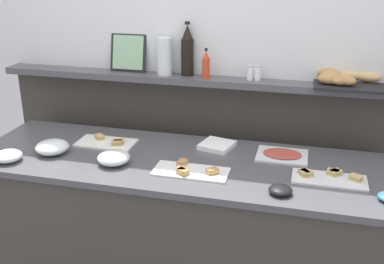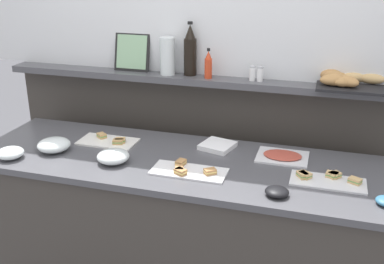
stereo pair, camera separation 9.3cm
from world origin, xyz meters
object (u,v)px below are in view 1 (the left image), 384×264
cold_cuts_platter (282,155)px  hot_sauce_bottle (206,65)px  glass_bowl_medium (114,158)px  glass_bowl_large (52,148)px  salt_shaker (250,73)px  sandwich_platter_front (107,142)px  napkin_stack (217,145)px  water_carafe (165,56)px  sandwich_platter_rear (328,177)px  condiment_bowl_teal (280,190)px  sandwich_platter_side (191,171)px  pepper_shaker (258,73)px  framed_picture (128,52)px  bread_basket (343,78)px  glass_bowl_small (8,156)px  wine_bottle_dark (187,51)px

cold_cuts_platter → hot_sauce_bottle: hot_sauce_bottle is taller
glass_bowl_medium → hot_sauce_bottle: (0.36, 0.57, 0.38)m
cold_cuts_platter → glass_bowl_large: size_ratio=1.50×
hot_sauce_bottle → salt_shaker: hot_sauce_bottle is taller
sandwich_platter_front → hot_sauce_bottle: hot_sauce_bottle is taller
sandwich_platter_front → salt_shaker: 0.91m
napkin_stack → water_carafe: size_ratio=0.76×
sandwich_platter_rear → condiment_bowl_teal: size_ratio=3.23×
sandwich_platter_front → glass_bowl_medium: (0.14, -0.24, 0.02)m
sandwich_platter_rear → hot_sauce_bottle: hot_sauce_bottle is taller
cold_cuts_platter → napkin_stack: bearing=175.0°
napkin_stack → water_carafe: bearing=146.8°
sandwich_platter_rear → water_carafe: bearing=152.8°
sandwich_platter_side → pepper_shaker: 0.74m
hot_sauce_bottle → framed_picture: bearing=173.6°
sandwich_platter_rear → salt_shaker: 0.77m
sandwich_platter_side → water_carafe: (-0.31, 0.59, 0.44)m
sandwich_platter_rear → bread_basket: 0.64m
glass_bowl_small → bread_basket: size_ratio=0.36×
condiment_bowl_teal → wine_bottle_dark: 1.06m
glass_bowl_small → salt_shaker: salt_shaker is taller
glass_bowl_large → hot_sauce_bottle: hot_sauce_bottle is taller
cold_cuts_platter → framed_picture: framed_picture is taller
napkin_stack → hot_sauce_bottle: hot_sauce_bottle is taller
condiment_bowl_teal → hot_sauce_bottle: bearing=126.5°
sandwich_platter_front → condiment_bowl_teal: (1.00, -0.35, 0.01)m
condiment_bowl_teal → wine_bottle_dark: size_ratio=0.34×
glass_bowl_small → wine_bottle_dark: 1.16m
glass_bowl_small → glass_bowl_medium: bearing=11.0°
pepper_shaker → bread_basket: size_ratio=0.22×
wine_bottle_dark → water_carafe: (-0.13, -0.03, -0.03)m
glass_bowl_medium → glass_bowl_small: (-0.55, -0.11, -0.00)m
sandwich_platter_side → salt_shaker: (0.20, 0.59, 0.37)m
sandwich_platter_front → napkin_stack: bearing=9.4°
cold_cuts_platter → wine_bottle_dark: 0.82m
sandwich_platter_front → glass_bowl_medium: 0.28m
glass_bowl_small → hot_sauce_bottle: size_ratio=0.83×
glass_bowl_large → napkin_stack: size_ratio=1.06×
wine_bottle_dark → pepper_shaker: size_ratio=3.63×
glass_bowl_medium → sandwich_platter_rear: bearing=4.7°
napkin_stack → hot_sauce_bottle: 0.48m
glass_bowl_medium → wine_bottle_dark: (0.23, 0.62, 0.45)m
wine_bottle_dark → bread_basket: (0.89, -0.01, -0.11)m
wine_bottle_dark → napkin_stack: bearing=-48.3°
glass_bowl_large → glass_bowl_small: 0.23m
water_carafe → pepper_shaker: bearing=0.0°
pepper_shaker → glass_bowl_small: bearing=-150.0°
sandwich_platter_side → glass_bowl_large: bearing=176.7°
sandwich_platter_front → napkin_stack: sandwich_platter_front is taller
framed_picture → salt_shaker: bearing=-2.9°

